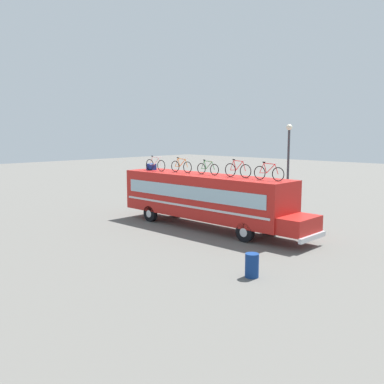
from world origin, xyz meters
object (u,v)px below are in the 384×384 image
(rooftop_bicycle_1, at_px, (155,165))
(street_lamp, at_px, (288,162))
(rooftop_bicycle_3, at_px, (208,168))
(trash_bin, at_px, (252,265))
(rooftop_bicycle_4, at_px, (238,170))
(luggage_bag_1, at_px, (151,167))
(rooftop_bicycle_5, at_px, (269,173))
(bus, at_px, (207,197))
(rooftop_bicycle_2, at_px, (181,166))

(rooftop_bicycle_1, distance_m, street_lamp, 8.21)
(rooftop_bicycle_3, bearing_deg, trash_bin, -37.19)
(rooftop_bicycle_4, relative_size, street_lamp, 0.30)
(rooftop_bicycle_3, bearing_deg, street_lamp, 61.21)
(rooftop_bicycle_3, distance_m, rooftop_bicycle_4, 2.16)
(luggage_bag_1, xyz_separation_m, rooftop_bicycle_4, (6.92, 0.14, 0.21))
(street_lamp, bearing_deg, rooftop_bicycle_5, -69.76)
(bus, bearing_deg, rooftop_bicycle_2, 179.62)
(rooftop_bicycle_2, relative_size, rooftop_bicycle_4, 0.98)
(rooftop_bicycle_2, xyz_separation_m, rooftop_bicycle_4, (4.22, 0.10, 0.02))
(rooftop_bicycle_3, height_order, trash_bin, rooftop_bicycle_3)
(bus, relative_size, rooftop_bicycle_3, 7.67)
(rooftop_bicycle_1, height_order, rooftop_bicycle_3, rooftop_bicycle_1)
(bus, height_order, rooftop_bicycle_5, rooftop_bicycle_5)
(rooftop_bicycle_1, xyz_separation_m, rooftop_bicycle_2, (2.00, 0.31, -0.01))
(rooftop_bicycle_1, bearing_deg, trash_bin, -23.98)
(rooftop_bicycle_5, distance_m, street_lamp, 4.96)
(rooftop_bicycle_1, relative_size, street_lamp, 0.30)
(bus, height_order, luggage_bag_1, luggage_bag_1)
(rooftop_bicycle_3, relative_size, trash_bin, 1.78)
(rooftop_bicycle_2, bearing_deg, rooftop_bicycle_5, -0.07)
(luggage_bag_1, xyz_separation_m, rooftop_bicycle_2, (2.70, 0.04, 0.18))
(street_lamp, bearing_deg, bus, -117.97)
(bus, xyz_separation_m, trash_bin, (7.03, -5.23, -1.35))
(rooftop_bicycle_3, xyz_separation_m, trash_bin, (7.05, -5.35, -2.98))
(street_lamp, bearing_deg, rooftop_bicycle_3, -118.79)
(rooftop_bicycle_4, bearing_deg, rooftop_bicycle_3, 179.99)
(luggage_bag_1, relative_size, rooftop_bicycle_2, 0.31)
(rooftop_bicycle_1, height_order, rooftop_bicycle_2, rooftop_bicycle_1)
(rooftop_bicycle_4, bearing_deg, trash_bin, -47.58)
(rooftop_bicycle_2, bearing_deg, rooftop_bicycle_3, 2.85)
(luggage_bag_1, height_order, street_lamp, street_lamp)
(street_lamp, bearing_deg, rooftop_bicycle_2, -134.42)
(rooftop_bicycle_5, height_order, trash_bin, rooftop_bicycle_5)
(rooftop_bicycle_1, xyz_separation_m, rooftop_bicycle_5, (8.26, 0.30, -0.00))
(luggage_bag_1, bearing_deg, street_lamp, 32.83)
(rooftop_bicycle_5, xyz_separation_m, street_lamp, (-1.71, 4.65, 0.25))
(rooftop_bicycle_2, xyz_separation_m, street_lamp, (4.55, 4.64, 0.26))
(rooftop_bicycle_2, distance_m, street_lamp, 6.50)
(rooftop_bicycle_5, bearing_deg, street_lamp, 110.24)
(rooftop_bicycle_2, distance_m, rooftop_bicycle_3, 2.06)
(rooftop_bicycle_4, xyz_separation_m, street_lamp, (0.33, 4.54, 0.23))
(bus, bearing_deg, luggage_bag_1, -179.70)
(rooftop_bicycle_1, bearing_deg, luggage_bag_1, 159.12)
(rooftop_bicycle_3, distance_m, street_lamp, 5.18)
(rooftop_bicycle_3, xyz_separation_m, rooftop_bicycle_5, (4.21, -0.11, 0.03))
(bus, height_order, rooftop_bicycle_3, rooftop_bicycle_3)
(rooftop_bicycle_3, bearing_deg, rooftop_bicycle_5, -1.50)
(luggage_bag_1, distance_m, street_lamp, 8.64)
(rooftop_bicycle_1, distance_m, trash_bin, 12.52)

